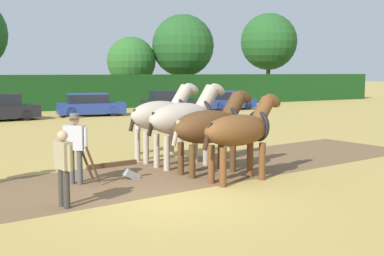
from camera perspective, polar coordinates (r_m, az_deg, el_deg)
ground_plane at (r=11.01m, az=-2.69°, el=-8.33°), size 240.00×240.00×0.00m
plowed_furrow_strip at (r=12.40m, az=-13.50°, el=-6.78°), size 24.40×6.67×0.01m
tree_center at (r=45.21m, az=-7.20°, el=7.83°), size 4.50×4.50×6.09m
tree_center_right at (r=45.85m, az=-1.08°, el=9.72°), size 5.82×5.82×8.23m
tree_right at (r=53.72m, az=9.09°, el=10.05°), size 6.11×6.11×9.19m
draft_horse_lead_left at (r=12.52m, az=5.80°, el=-0.28°), size 2.72×1.08×2.34m
draft_horse_lead_right at (r=13.49m, az=2.21°, el=0.23°), size 2.89×1.22×2.39m
draft_horse_trail_left at (r=14.49m, az=-0.88°, el=1.17°), size 2.92×1.25×2.57m
draft_horse_trail_right at (r=15.55m, az=-3.57°, el=1.54°), size 2.74×1.21×2.56m
plow at (r=12.78m, az=-8.91°, el=-4.82°), size 1.66×0.51×1.13m
farmer_at_plow at (r=12.48m, az=-13.69°, el=-1.66°), size 0.50×0.54×1.81m
farmer_beside_team at (r=16.82m, az=-6.42°, el=0.09°), size 0.37×0.61×1.62m
farmer_onlooker_left at (r=10.42m, az=-15.00°, el=-4.05°), size 0.30×0.65×1.64m
parked_car_center_right at (r=31.98m, az=-11.99°, el=2.68°), size 4.51×2.36×1.47m
parked_car_right at (r=34.47m, az=-2.55°, el=3.13°), size 4.35×2.31×1.53m
parked_car_far_right at (r=36.62m, az=4.23°, el=3.24°), size 4.11×1.76×1.41m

